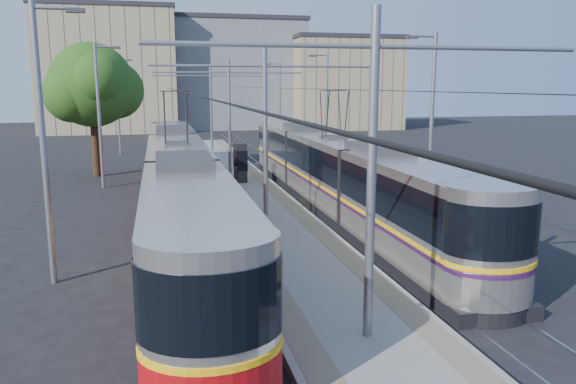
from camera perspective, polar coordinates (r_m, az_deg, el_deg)
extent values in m
plane|color=black|center=(16.55, 3.00, -9.50)|extent=(160.00, 160.00, 0.00)
cube|color=gray|center=(32.68, -5.20, 0.91)|extent=(4.00, 50.00, 0.30)
cube|color=gray|center=(32.50, -7.74, 1.08)|extent=(0.70, 50.00, 0.01)
cube|color=gray|center=(32.88, -2.70, 1.28)|extent=(0.70, 50.00, 0.01)
cube|color=gray|center=(32.42, -12.78, 0.36)|extent=(0.07, 70.00, 0.03)
cube|color=gray|center=(32.45, -10.25, 0.47)|extent=(0.07, 70.00, 0.03)
cube|color=gray|center=(33.21, -0.27, 0.88)|extent=(0.07, 70.00, 0.03)
cube|color=gray|center=(33.55, 2.12, 0.97)|extent=(0.07, 70.00, 0.03)
cube|color=silver|center=(13.24, -8.91, -14.99)|extent=(1.20, 5.00, 0.01)
cube|color=black|center=(24.45, -10.98, -2.49)|extent=(2.30, 31.39, 0.40)
cube|color=beige|center=(24.13, -11.12, 1.33)|extent=(2.40, 29.79, 2.90)
cube|color=black|center=(24.06, -11.16, 2.50)|extent=(2.43, 29.79, 1.30)
cube|color=#FFB20D|center=(24.20, -11.08, 0.39)|extent=(2.43, 29.79, 0.12)
cube|color=#B00A0E|center=(24.30, -11.04, -0.77)|extent=(2.42, 29.79, 1.10)
cube|color=#2D2D30|center=(23.93, -11.25, 5.11)|extent=(1.68, 3.00, 0.30)
cube|color=black|center=(26.74, 4.53, -1.19)|extent=(2.30, 27.40, 0.40)
cube|color=beige|center=(26.45, 4.58, 2.31)|extent=(2.40, 25.80, 2.90)
cube|color=black|center=(26.38, 4.60, 3.39)|extent=(2.43, 25.80, 1.30)
cube|color=#FFB00D|center=(26.51, 4.57, 1.46)|extent=(2.43, 25.80, 0.12)
cube|color=#391242|center=(26.54, 4.56, 1.14)|extent=(2.43, 25.80, 0.10)
cube|color=#2D2D30|center=(26.26, 4.63, 5.77)|extent=(1.68, 3.00, 0.30)
cylinder|color=gray|center=(11.89, 8.48, 1.31)|extent=(0.20, 0.20, 7.00)
cylinder|color=gray|center=(11.76, 8.85, 14.39)|extent=(9.20, 0.10, 0.10)
cylinder|color=gray|center=(23.39, -2.32, 6.04)|extent=(0.20, 0.20, 7.00)
cylinder|color=gray|center=(23.33, -2.37, 12.66)|extent=(9.20, 0.10, 0.10)
cylinder|color=gray|center=(35.23, -5.98, 7.59)|extent=(0.20, 0.20, 7.00)
cylinder|color=gray|center=(35.19, -6.07, 11.98)|extent=(9.20, 0.10, 0.10)
cylinder|color=gray|center=(47.15, -7.80, 8.34)|extent=(0.20, 0.20, 7.00)
cylinder|color=gray|center=(47.12, -7.89, 11.63)|extent=(9.20, 0.10, 0.10)
cylinder|color=black|center=(31.92, -11.89, 10.24)|extent=(0.02, 70.00, 0.02)
cylinder|color=black|center=(32.88, 0.96, 10.47)|extent=(0.02, 70.00, 0.02)
cylinder|color=gray|center=(17.30, -23.59, 4.13)|extent=(0.18, 0.18, 8.00)
cube|color=#2D2D30|center=(17.16, -20.80, 16.86)|extent=(0.50, 0.22, 0.12)
cylinder|color=gray|center=(33.11, -18.64, 7.23)|extent=(0.18, 0.18, 8.00)
cube|color=#2D2D30|center=(33.04, -17.08, 13.83)|extent=(0.50, 0.22, 0.12)
cylinder|color=gray|center=(49.05, -16.88, 8.31)|extent=(0.18, 0.18, 8.00)
cube|color=#2D2D30|center=(49.00, -15.81, 12.76)|extent=(0.50, 0.22, 0.12)
cylinder|color=gray|center=(25.84, 14.36, 6.61)|extent=(0.18, 0.18, 8.00)
cube|color=#2D2D30|center=(25.37, 12.48, 15.10)|extent=(0.50, 0.22, 0.12)
cylinder|color=gray|center=(40.70, 3.95, 8.33)|extent=(0.18, 0.18, 8.00)
cube|color=#2D2D30|center=(40.41, 2.48, 13.64)|extent=(0.50, 0.22, 0.12)
cylinder|color=gray|center=(56.20, -0.85, 9.03)|extent=(0.18, 0.18, 8.00)
cube|color=#2D2D30|center=(55.98, -1.99, 12.85)|extent=(0.50, 0.22, 0.12)
cube|color=black|center=(32.07, -4.86, 3.00)|extent=(0.65, 1.01, 2.21)
cube|color=black|center=(32.05, -4.86, 3.26)|extent=(0.69, 1.05, 1.15)
cylinder|color=#382314|center=(37.72, -18.95, 4.13)|extent=(0.48, 0.48, 3.47)
sphere|color=#1D4614|center=(37.51, -19.33, 10.23)|extent=(5.21, 5.21, 5.21)
sphere|color=#1D4614|center=(38.26, -17.20, 9.86)|extent=(3.69, 3.69, 3.69)
cube|color=#9D886A|center=(75.14, -17.68, 11.51)|extent=(16.00, 12.00, 14.65)
cube|color=#262328|center=(75.68, -18.03, 17.24)|extent=(16.32, 12.24, 0.50)
cube|color=slate|center=(79.59, -5.65, 11.64)|extent=(18.00, 14.00, 13.95)
cube|color=#262328|center=(80.03, -5.75, 16.82)|extent=(18.36, 14.28, 0.50)
cube|color=#9D886A|center=(76.86, 5.56, 10.77)|extent=(14.00, 10.00, 11.54)
cube|color=#262328|center=(77.10, 5.64, 15.25)|extent=(14.28, 10.20, 0.50)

